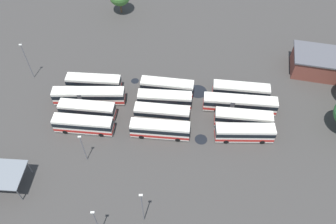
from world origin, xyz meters
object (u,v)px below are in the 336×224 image
object	(u,v)px
bus_row0_slot2	(89,96)
depot_building	(318,63)
bus_row0_slot3	(94,83)
bus_row2_slot3	(241,91)
bus_row1_slot0	(160,129)
bus_row2_slot1	(243,119)
bus_row1_slot3	(167,87)
bus_row1_slot2	(165,99)
bus_row0_slot0	(83,124)
lamp_post_far_corner	(27,60)
lamp_post_by_building	(142,207)
bus_row2_slot0	(245,133)
bus_row2_slot2	(240,104)
lamp_post_near_entrance	(96,222)
bus_row0_slot1	(87,110)
bus_row1_slot1	(162,113)
lamp_post_mid_lot	(83,147)

from	to	relation	value
bus_row0_slot2	depot_building	bearing A→B (deg)	8.12
bus_row0_slot3	bus_row2_slot3	size ratio (longest dim) A/B	0.98
bus_row1_slot0	bus_row2_slot1	distance (m)	16.62
bus_row1_slot3	depot_building	bearing A→B (deg)	8.99
bus_row0_slot3	bus_row1_slot2	bearing A→B (deg)	-20.02
bus_row0_slot0	bus_row1_slot2	xyz separation A→B (m)	(16.09, 5.89, -0.00)
bus_row1_slot0	bus_row1_slot3	distance (m)	11.39
bus_row0_slot0	lamp_post_far_corner	xyz separation A→B (m)	(-13.32, 15.59, 3.24)
bus_row2_slot3	lamp_post_by_building	size ratio (longest dim) A/B	1.34
bus_row2_slot0	bus_row2_slot2	xyz separation A→B (m)	(0.35, 7.36, 0.00)
lamp_post_far_corner	bus_row2_slot3	bearing A→B (deg)	-9.95
bus_row0_slot3	bus_row1_slot0	world-z (taller)	same
lamp_post_far_corner	lamp_post_by_building	bearing A→B (deg)	-53.90
bus_row1_slot3	lamp_post_far_corner	world-z (taller)	lamp_post_far_corner
bus_row1_slot3	bus_row2_slot2	size ratio (longest dim) A/B	0.76
lamp_post_far_corner	lamp_post_near_entrance	xyz separation A→B (m)	(18.12, -36.15, -0.86)
bus_row0_slot3	lamp_post_by_building	bearing A→B (deg)	-70.31
bus_row0_slot0	lamp_post_far_corner	bearing A→B (deg)	130.50
bus_row0_slot0	bus_row2_slot3	xyz separation A→B (m)	(32.30, 7.59, 0.00)
bus_row2_slot2	bus_row0_slot0	bearing A→B (deg)	-172.74
bus_row0_slot1	bus_row0_slot2	size ratio (longest dim) A/B	0.77
bus_row0_slot0	bus_row1_slot1	xyz separation A→B (m)	(15.41, 2.13, -0.00)
bus_row0_slot0	lamp_post_by_building	xyz separation A→B (m)	(11.77, -18.81, 3.02)
bus_row0_slot3	depot_building	world-z (taller)	depot_building
bus_row2_slot0	lamp_post_far_corner	size ratio (longest dim) A/B	1.20
bus_row1_slot1	lamp_post_near_entrance	xyz separation A→B (m)	(-10.62, -22.68, 2.38)
bus_row1_slot3	bus_row2_slot3	bearing A→B (deg)	-6.65
bus_row2_slot2	lamp_post_mid_lot	xyz separation A→B (m)	(-30.23, -10.80, 2.15)
bus_row0_slot3	depot_building	size ratio (longest dim) A/B	0.88
bus_row1_slot0	bus_row1_slot1	bearing A→B (deg)	82.66
lamp_post_far_corner	lamp_post_by_building	xyz separation A→B (m)	(25.09, -34.40, -0.23)
bus_row0_slot1	bus_row1_slot3	bearing A→B (deg)	19.11
bus_row1_slot2	depot_building	world-z (taller)	depot_building
bus_row0_slot2	bus_row2_slot3	distance (m)	32.08
bus_row1_slot1	depot_building	xyz separation A→B (m)	(35.78, 12.73, 0.57)
bus_row2_slot1	lamp_post_by_building	distance (m)	27.43
bus_row2_slot0	lamp_post_by_building	xyz separation A→B (m)	(-19.26, -15.44, 3.02)
bus_row0_slot2	lamp_post_near_entrance	distance (m)	28.61
bus_row0_slot1	bus_row2_slot0	world-z (taller)	same
bus_row0_slot0	bus_row2_slot0	world-z (taller)	same
bus_row2_slot1	bus_row0_slot0	bearing A→B (deg)	-179.83
bus_row0_slot0	bus_row2_slot2	world-z (taller)	same
bus_row1_slot2	bus_row2_slot3	world-z (taller)	same
lamp_post_mid_lot	bus_row0_slot0	bearing A→B (deg)	99.56
bus_row1_slot0	bus_row2_slot2	xyz separation A→B (m)	(16.47, 5.83, 0.00)
bus_row2_slot2	bus_row2_slot3	xyz separation A→B (m)	(0.93, 3.60, -0.00)
depot_building	bus_row0_slot3	bearing A→B (deg)	-176.06
lamp_post_by_building	lamp_post_mid_lot	bearing A→B (deg)	131.50
bus_row1_slot2	bus_row2_slot1	size ratio (longest dim) A/B	0.99
depot_building	bus_row1_slot0	bearing A→B (deg)	-155.29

